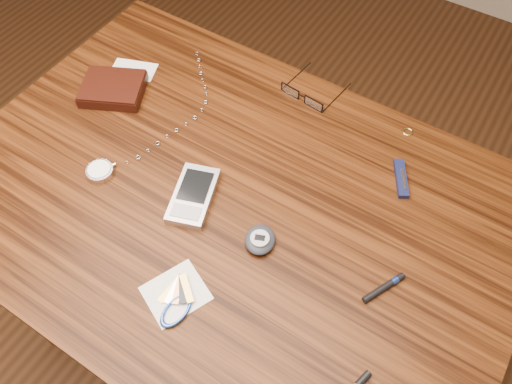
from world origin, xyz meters
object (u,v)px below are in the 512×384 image
eyeglasses (304,96)px  notepad_keys (176,301)px  pedometer (260,240)px  desk (231,226)px  wallet_and_card (113,88)px  pocket_watch (106,166)px  pocket_knife (401,178)px  pda_phone (193,196)px

eyeglasses → notepad_keys: size_ratio=1.01×
eyeglasses → pedometer: same height
desk → eyeglasses: (-0.01, 0.28, 0.11)m
pedometer → notepad_keys: pedometer is taller
eyeglasses → pedometer: (0.10, -0.32, 0.00)m
desk → wallet_and_card: (-0.34, 0.09, 0.12)m
wallet_and_card → pedometer: bearing=-17.1°
eyeglasses → pocket_watch: size_ratio=0.31×
eyeglasses → pocket_watch: bearing=-122.3°
wallet_and_card → notepad_keys: wallet_and_card is taller
notepad_keys → pocket_knife: pocket_knife is taller
pocket_knife → wallet_and_card: bearing=-169.3°
pda_phone → pocket_knife: 0.37m
desk → wallet_and_card: 0.37m
notepad_keys → pda_phone: bearing=118.5°
pda_phone → pedometer: size_ratio=1.89×
wallet_and_card → pda_phone: (0.29, -0.12, -0.00)m
pocket_watch → pocket_knife: 0.53m
notepad_keys → wallet_and_card: bearing=142.7°
eyeglasses → pocket_watch: eyeglasses is taller
pda_phone → pocket_knife: pda_phone is taller
desk → pedometer: 0.15m
wallet_and_card → pedometer: wallet_and_card is taller
pedometer → notepad_keys: (-0.05, -0.16, -0.01)m
desk → pedometer: bearing=-25.9°
wallet_and_card → pedometer: size_ratio=2.59×
pocket_watch → pocket_knife: (0.46, 0.26, -0.00)m
pocket_watch → notepad_keys: bearing=-27.4°
pda_phone → notepad_keys: (0.09, -0.17, -0.01)m
pocket_knife → pocket_watch: bearing=-150.5°
wallet_and_card → pocket_knife: bearing=10.7°
pocket_watch → notepad_keys: (0.26, -0.14, -0.00)m
pocket_watch → pedometer: bearing=3.6°
pda_phone → notepad_keys: pda_phone is taller
notepad_keys → pocket_knife: bearing=63.5°
pocket_watch → notepad_keys: size_ratio=3.28×
eyeglasses → notepad_keys: bearing=-84.4°
pda_phone → notepad_keys: size_ratio=1.18×
eyeglasses → pda_phone: (-0.04, -0.31, -0.00)m
wallet_and_card → eyeglasses: (0.33, 0.19, -0.00)m
eyeglasses → pda_phone: bearing=-98.1°
eyeglasses → desk: bearing=-88.9°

